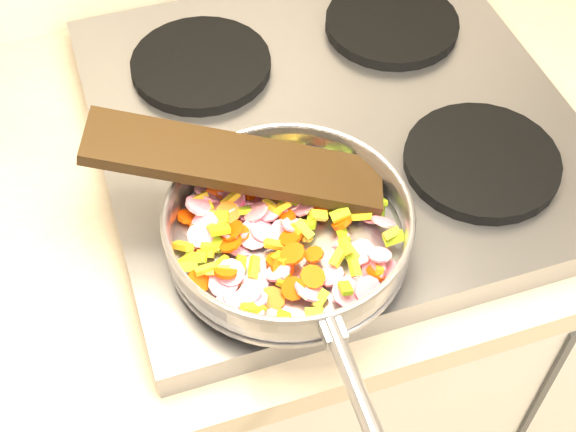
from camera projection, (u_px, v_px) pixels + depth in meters
name	position (u px, v px, depth m)	size (l,w,h in m)	color
cooktop	(333.00, 126.00, 1.05)	(0.60, 0.60, 0.04)	#939399
grate_fl	(262.00, 218.00, 0.92)	(0.19, 0.19, 0.02)	black
grate_fr	(482.00, 161.00, 0.97)	(0.19, 0.19, 0.02)	black
grate_bl	(201.00, 64.00, 1.08)	(0.19, 0.19, 0.02)	black
grate_br	(392.00, 24.00, 1.14)	(0.19, 0.19, 0.02)	black
saute_pan	(289.00, 228.00, 0.86)	(0.31, 0.48, 0.05)	#9E9EA5
vegetable_heap	(278.00, 227.00, 0.88)	(0.24, 0.24, 0.05)	#FF4005
wooden_spatula	(236.00, 162.00, 0.88)	(0.33, 0.08, 0.02)	black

